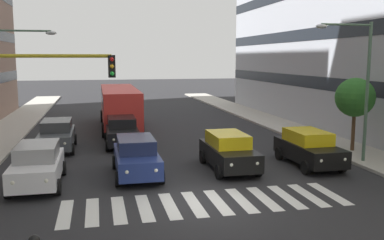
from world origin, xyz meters
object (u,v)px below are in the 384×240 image
(car_row2_0, at_px, (57,135))
(street_lamp_left, at_px, (359,77))
(traffic_light_gantry, at_px, (8,103))
(bus_behind_traffic, at_px, (119,103))
(car_2, at_px, (136,156))
(street_lamp_right, at_px, (4,76))
(car_row2_1, at_px, (122,131))
(street_tree_1, at_px, (355,98))
(car_3, at_px, (38,164))
(car_1, at_px, (228,151))
(car_0, at_px, (309,148))

(car_row2_0, height_order, street_lamp_left, street_lamp_left)
(traffic_light_gantry, bearing_deg, bus_behind_traffic, -104.70)
(car_2, relative_size, traffic_light_gantry, 0.81)
(street_lamp_right, bearing_deg, car_row2_1, -165.58)
(car_row2_1, distance_m, street_lamp_right, 7.18)
(car_row2_1, bearing_deg, street_tree_1, 158.60)
(car_3, bearing_deg, car_row2_0, -91.51)
(car_1, distance_m, bus_behind_traffic, 13.91)
(car_3, relative_size, street_lamp_left, 0.65)
(bus_behind_traffic, distance_m, traffic_light_gantry, 17.75)
(car_3, bearing_deg, street_lamp_right, -68.98)
(traffic_light_gantry, bearing_deg, car_row2_0, -93.14)
(street_tree_1, bearing_deg, car_2, 9.42)
(car_3, bearing_deg, car_2, -172.37)
(car_3, distance_m, car_row2_1, 8.36)
(car_2, height_order, street_lamp_right, street_lamp_right)
(car_0, height_order, street_lamp_left, street_lamp_left)
(car_2, relative_size, car_row2_1, 1.00)
(street_lamp_left, bearing_deg, traffic_light_gantry, 12.78)
(street_lamp_right, xyz_separation_m, street_tree_1, (-18.48, 3.27, -1.22))
(car_2, height_order, car_row2_1, same)
(car_3, xyz_separation_m, street_lamp_right, (2.24, -5.84, 3.42))
(car_0, distance_m, car_row2_0, 13.88)
(car_row2_0, relative_size, bus_behind_traffic, 0.42)
(car_row2_1, bearing_deg, street_lamp_right, 14.42)
(car_2, bearing_deg, street_lamp_right, -39.78)
(car_row2_0, distance_m, street_tree_1, 16.79)
(car_row2_0, bearing_deg, car_2, 121.50)
(traffic_light_gantry, bearing_deg, car_1, -156.17)
(car_row2_0, xyz_separation_m, street_lamp_right, (2.43, 1.12, 3.42))
(bus_behind_traffic, bearing_deg, car_3, 73.55)
(car_3, bearing_deg, traffic_light_gantry, 83.28)
(car_0, xyz_separation_m, car_row2_0, (12.31, -6.40, 0.00))
(traffic_light_gantry, bearing_deg, car_2, -140.30)
(car_2, distance_m, car_row2_1, 6.86)
(car_0, distance_m, car_3, 12.51)
(car_2, relative_size, car_3, 1.00)
(traffic_light_gantry, bearing_deg, street_tree_1, -160.96)
(car_2, relative_size, street_lamp_left, 0.65)
(car_1, height_order, car_3, same)
(car_0, bearing_deg, car_row2_1, -38.47)
(car_3, relative_size, car_row2_0, 1.00)
(car_2, distance_m, street_lamp_right, 8.94)
(bus_behind_traffic, bearing_deg, car_row2_1, 87.95)
(street_lamp_left, bearing_deg, car_row2_0, -24.41)
(car_row2_0, bearing_deg, street_lamp_right, 24.70)
(car_1, distance_m, street_lamp_left, 7.28)
(street_lamp_right, bearing_deg, street_lamp_left, 162.03)
(car_3, bearing_deg, car_1, -175.05)
(car_0, height_order, street_lamp_right, street_lamp_right)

